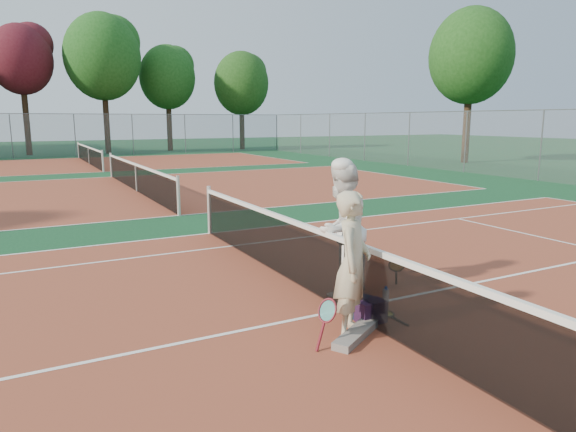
{
  "coord_description": "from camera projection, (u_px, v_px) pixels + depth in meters",
  "views": [
    {
      "loc": [
        -3.8,
        -5.57,
        2.58
      ],
      "look_at": [
        0.0,
        1.63,
        1.05
      ],
      "focal_mm": 32.0,
      "sensor_mm": 36.0,
      "label": 1
    }
  ],
  "objects": [
    {
      "name": "ground",
      "position": [
        343.0,
        310.0,
        7.06
      ],
      "size": [
        130.0,
        130.0,
        0.0
      ],
      "primitive_type": "plane",
      "color": "#103B1F",
      "rests_on": "ground"
    },
    {
      "name": "court_main",
      "position": [
        343.0,
        310.0,
        7.06
      ],
      "size": [
        23.77,
        10.97,
        0.01
      ],
      "primitive_type": "cube",
      "color": "brown",
      "rests_on": "ground"
    },
    {
      "name": "court_far_a",
      "position": [
        137.0,
        191.0,
        18.79
      ],
      "size": [
        23.77,
        10.97,
        0.01
      ],
      "primitive_type": "cube",
      "color": "brown",
      "rests_on": "ground"
    },
    {
      "name": "court_far_b",
      "position": [
        89.0,
        164.0,
        30.53
      ],
      "size": [
        23.77,
        10.97,
        0.01
      ],
      "primitive_type": "cube",
      "color": "brown",
      "rests_on": "ground"
    },
    {
      "name": "net_main",
      "position": [
        344.0,
        275.0,
        6.97
      ],
      "size": [
        0.1,
        10.98,
        1.02
      ],
      "primitive_type": null,
      "color": "black",
      "rests_on": "ground"
    },
    {
      "name": "net_far_a",
      "position": [
        136.0,
        177.0,
        18.7
      ],
      "size": [
        0.1,
        10.98,
        1.02
      ],
      "primitive_type": null,
      "color": "black",
      "rests_on": "ground"
    },
    {
      "name": "net_far_b",
      "position": [
        89.0,
        155.0,
        30.43
      ],
      "size": [
        0.1,
        10.98,
        1.02
      ],
      "primitive_type": null,
      "color": "black",
      "rests_on": "ground"
    },
    {
      "name": "fence_back",
      "position": [
        75.0,
        135.0,
        36.34
      ],
      "size": [
        32.0,
        0.06,
        3.0
      ],
      "primitive_type": null,
      "color": "slate",
      "rests_on": "ground"
    },
    {
      "name": "player_a",
      "position": [
        353.0,
        264.0,
        6.13
      ],
      "size": [
        0.75,
        0.76,
        1.77
      ],
      "primitive_type": "imported",
      "rotation": [
        0.0,
        0.0,
        0.79
      ],
      "color": "#C1B796",
      "rests_on": "ground"
    },
    {
      "name": "player_b",
      "position": [
        341.0,
        229.0,
        7.57
      ],
      "size": [
        1.19,
        1.09,
        1.98
      ],
      "primitive_type": "imported",
      "rotation": [
        0.0,
        0.0,
        3.58
      ],
      "color": "white",
      "rests_on": "ground"
    },
    {
      "name": "racket_red",
      "position": [
        327.0,
        323.0,
        5.89
      ],
      "size": [
        0.37,
        0.36,
        0.56
      ],
      "primitive_type": null,
      "rotation": [
        0.0,
        0.0,
        0.4
      ],
      "color": "maroon",
      "rests_on": "ground"
    },
    {
      "name": "racket_black_held",
      "position": [
        396.0,
        274.0,
        7.85
      ],
      "size": [
        0.46,
        0.46,
        0.5
      ],
      "primitive_type": null,
      "rotation": [
        0.0,
        0.0,
        3.97
      ],
      "color": "black",
      "rests_on": "ground"
    },
    {
      "name": "racket_spare",
      "position": [
        385.0,
        314.0,
        6.89
      ],
      "size": [
        0.27,
        0.6,
        0.03
      ],
      "primitive_type": null,
      "rotation": [
        0.0,
        0.0,
        1.58
      ],
      "color": "black",
      "rests_on": "ground"
    },
    {
      "name": "sports_bag_navy",
      "position": [
        359.0,
        306.0,
        6.83
      ],
      "size": [
        0.4,
        0.34,
        0.26
      ],
      "primitive_type": "cube",
      "rotation": [
        0.0,
        0.0,
        0.39
      ],
      "color": "black",
      "rests_on": "ground"
    },
    {
      "name": "sports_bag_purple",
      "position": [
        371.0,
        311.0,
        6.62
      ],
      "size": [
        0.37,
        0.26,
        0.29
      ],
      "primitive_type": "cube",
      "rotation": [
        0.0,
        0.0,
        -0.03
      ],
      "color": "black",
      "rests_on": "ground"
    },
    {
      "name": "net_cover_canvas",
      "position": [
        356.0,
        334.0,
        6.14
      ],
      "size": [
        0.89,
        0.65,
        0.1
      ],
      "primitive_type": "cube",
      "rotation": [
        0.0,
        0.0,
        0.55
      ],
      "color": "slate",
      "rests_on": "ground"
    },
    {
      "name": "water_bottle",
      "position": [
        385.0,
        300.0,
        7.03
      ],
      "size": [
        0.09,
        0.09,
        0.3
      ],
      "primitive_type": "cylinder",
      "color": "silver",
      "rests_on": "ground"
    },
    {
      "name": "tree_back_maroon",
      "position": [
        21.0,
        60.0,
        36.92
      ],
      "size": [
        4.37,
        4.37,
        9.38
      ],
      "color": "#382314",
      "rests_on": "ground"
    },
    {
      "name": "tree_back_3",
      "position": [
        102.0,
        57.0,
        38.69
      ],
      "size": [
        5.64,
        5.64,
        10.51
      ],
      "color": "#382314",
      "rests_on": "ground"
    },
    {
      "name": "tree_back_4",
      "position": [
        167.0,
        78.0,
        42.77
      ],
      "size": [
        4.6,
        4.6,
        8.73
      ],
      "color": "#382314",
      "rests_on": "ground"
    },
    {
      "name": "tree_back_5",
      "position": [
        241.0,
        84.0,
        44.73
      ],
      "size": [
        4.76,
        4.76,
        8.45
      ],
      "color": "#382314",
      "rests_on": "ground"
    },
    {
      "name": "tree_right_1",
      "position": [
        471.0,
        56.0,
        30.33
      ],
      "size": [
        4.89,
        4.89,
        9.11
      ],
      "color": "#382314",
      "rests_on": "ground"
    }
  ]
}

